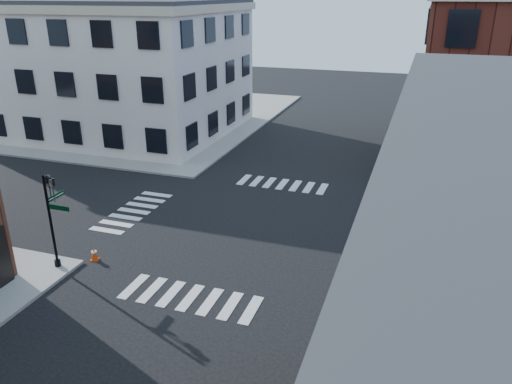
{
  "coord_description": "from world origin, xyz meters",
  "views": [
    {
      "loc": [
        8.28,
        -22.84,
        11.86
      ],
      "look_at": [
        0.79,
        -0.76,
        2.5
      ],
      "focal_mm": 35.0,
      "sensor_mm": 36.0,
      "label": 1
    }
  ],
  "objects": [
    {
      "name": "ground",
      "position": [
        0.0,
        0.0,
        0.0
      ],
      "size": [
        120.0,
        120.0,
        0.0
      ],
      "primitive_type": "plane",
      "color": "black",
      "rests_on": "ground"
    },
    {
      "name": "tree_near",
      "position": [
        7.56,
        9.98,
        3.16
      ],
      "size": [
        2.69,
        2.69,
        4.49
      ],
      "color": "black",
      "rests_on": "ground"
    },
    {
      "name": "tree_far",
      "position": [
        7.56,
        15.98,
        2.87
      ],
      "size": [
        2.43,
        2.43,
        4.07
      ],
      "color": "black",
      "rests_on": "ground"
    },
    {
      "name": "signal_pole",
      "position": [
        -6.72,
        -6.68,
        2.86
      ],
      "size": [
        1.29,
        1.24,
        4.6
      ],
      "color": "black",
      "rests_on": "ground"
    },
    {
      "name": "sidewalk_nw",
      "position": [
        -21.0,
        21.0,
        0.07
      ],
      "size": [
        30.0,
        30.0,
        0.15
      ],
      "primitive_type": "cube",
      "color": "gray",
      "rests_on": "ground"
    },
    {
      "name": "box_truck",
      "position": [
        11.41,
        -1.95,
        1.78
      ],
      "size": [
        7.73,
        2.99,
        3.43
      ],
      "rotation": [
        0.0,
        0.0,
        -0.1
      ],
      "color": "silver",
      "rests_on": "ground"
    },
    {
      "name": "traffic_cone",
      "position": [
        -5.7,
        -5.57,
        0.32
      ],
      "size": [
        0.42,
        0.42,
        0.67
      ],
      "rotation": [
        0.0,
        0.0,
        0.18
      ],
      "color": "#E03E09",
      "rests_on": "ground"
    },
    {
      "name": "building_nw",
      "position": [
        -19.0,
        16.0,
        5.5
      ],
      "size": [
        22.0,
        16.0,
        11.0
      ],
      "primitive_type": "cube",
      "color": "silver",
      "rests_on": "ground"
    }
  ]
}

